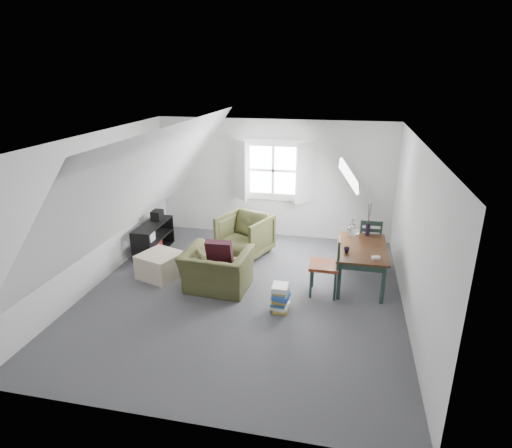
% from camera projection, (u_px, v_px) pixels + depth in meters
% --- Properties ---
extents(floor, '(5.50, 5.50, 0.00)m').
position_uv_depth(floor, '(243.00, 294.00, 6.96)').
color(floor, '#46454A').
rests_on(floor, ground).
extents(ceiling, '(5.50, 5.50, 0.00)m').
position_uv_depth(ceiling, '(242.00, 139.00, 6.11)').
color(ceiling, white).
rests_on(ceiling, wall_back).
extents(wall_back, '(5.00, 0.00, 5.00)m').
position_uv_depth(wall_back, '(273.00, 179.00, 9.06)').
color(wall_back, silver).
rests_on(wall_back, ground).
extents(wall_front, '(5.00, 0.00, 5.00)m').
position_uv_depth(wall_front, '(173.00, 317.00, 4.00)').
color(wall_front, silver).
rests_on(wall_front, ground).
extents(wall_left, '(0.00, 5.50, 5.50)m').
position_uv_depth(wall_left, '(95.00, 211.00, 7.02)').
color(wall_left, silver).
rests_on(wall_left, ground).
extents(wall_right, '(0.00, 5.50, 5.50)m').
position_uv_depth(wall_right, '(414.00, 234.00, 6.04)').
color(wall_right, silver).
rests_on(wall_right, ground).
extents(slope_left, '(3.19, 5.50, 4.48)m').
position_uv_depth(slope_left, '(146.00, 183.00, 6.66)').
color(slope_left, white).
rests_on(slope_left, wall_left).
extents(slope_right, '(3.19, 5.50, 4.48)m').
position_uv_depth(slope_right, '(348.00, 194.00, 6.05)').
color(slope_right, white).
rests_on(slope_right, wall_right).
extents(dormer_window, '(1.71, 0.35, 1.30)m').
position_uv_depth(dormer_window, '(273.00, 171.00, 8.92)').
color(dormer_window, white).
rests_on(dormer_window, wall_back).
extents(skylight, '(0.35, 0.75, 0.47)m').
position_uv_depth(skylight, '(349.00, 175.00, 7.25)').
color(skylight, white).
rests_on(skylight, slope_right).
extents(armchair_near, '(1.10, 0.98, 0.68)m').
position_uv_depth(armchair_near, '(218.00, 289.00, 7.12)').
color(armchair_near, '#3F4021').
rests_on(armchair_near, floor).
extents(armchair_far, '(1.14, 1.15, 0.82)m').
position_uv_depth(armchair_far, '(245.00, 254.00, 8.44)').
color(armchair_far, '#3F4021').
rests_on(armchair_far, floor).
extents(throw_pillow, '(0.43, 0.26, 0.45)m').
position_uv_depth(throw_pillow, '(219.00, 252.00, 7.06)').
color(throw_pillow, '#350E1A').
rests_on(throw_pillow, armchair_near).
extents(ottoman, '(0.82, 0.82, 0.43)m').
position_uv_depth(ottoman, '(161.00, 265.00, 7.48)').
color(ottoman, '#B7A88F').
rests_on(ottoman, floor).
extents(dining_table, '(0.81, 1.35, 0.68)m').
position_uv_depth(dining_table, '(362.00, 252.00, 7.10)').
color(dining_table, '#361D0E').
rests_on(dining_table, floor).
extents(demijohn, '(0.22, 0.22, 0.31)m').
position_uv_depth(demijohn, '(353.00, 230.00, 7.47)').
color(demijohn, silver).
rests_on(demijohn, dining_table).
extents(vase_twigs, '(0.08, 0.08, 0.59)m').
position_uv_depth(vase_twigs, '(368.00, 228.00, 7.51)').
color(vase_twigs, black).
rests_on(vase_twigs, dining_table).
extents(cup, '(0.11, 0.11, 0.09)m').
position_uv_depth(cup, '(346.00, 253.00, 6.84)').
color(cup, black).
rests_on(cup, dining_table).
extents(paper_box, '(0.14, 0.11, 0.04)m').
position_uv_depth(paper_box, '(376.00, 258.00, 6.61)').
color(paper_box, white).
rests_on(paper_box, dining_table).
extents(dining_chair_far, '(0.43, 0.43, 0.92)m').
position_uv_depth(dining_chair_far, '(369.00, 241.00, 7.85)').
color(dining_chair_far, maroon).
rests_on(dining_chair_far, floor).
extents(dining_chair_near, '(0.47, 0.47, 0.99)m').
position_uv_depth(dining_chair_near, '(327.00, 265.00, 6.80)').
color(dining_chair_near, maroon).
rests_on(dining_chair_near, floor).
extents(media_shelf, '(0.38, 1.15, 0.59)m').
position_uv_depth(media_shelf, '(153.00, 240.00, 8.46)').
color(media_shelf, black).
rests_on(media_shelf, floor).
extents(electronics_box, '(0.19, 0.27, 0.21)m').
position_uv_depth(electronics_box, '(157.00, 215.00, 8.58)').
color(electronics_box, black).
rests_on(electronics_box, media_shelf).
extents(magazine_stack, '(0.30, 0.36, 0.41)m').
position_uv_depth(magazine_stack, '(280.00, 298.00, 6.42)').
color(magazine_stack, '#B29933').
rests_on(magazine_stack, floor).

